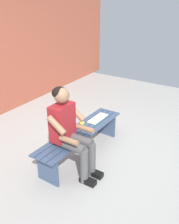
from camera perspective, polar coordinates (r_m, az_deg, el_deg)
bench_near at (r=3.80m, az=-1.91°, el=-5.59°), size 1.75×0.42×0.43m
person_seated at (r=3.30m, az=-4.50°, el=-3.93°), size 0.50×0.69×1.23m
apple at (r=3.88m, az=-1.74°, el=-2.53°), size 0.08×0.08×0.08m
book_open at (r=4.09m, az=1.93°, el=-1.49°), size 0.42×0.17×0.02m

